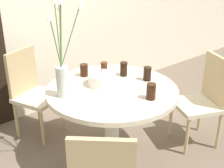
% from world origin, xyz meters
% --- Properties ---
extents(ground_plane, '(16.00, 16.00, 0.00)m').
position_xyz_m(ground_plane, '(0.00, 0.00, 0.00)').
color(ground_plane, '#6B5B4C').
extents(dining_table, '(1.13, 1.13, 0.71)m').
position_xyz_m(dining_table, '(0.00, 0.00, 0.58)').
color(dining_table, beige).
rests_on(dining_table, ground_plane).
extents(chair_near_front, '(0.52, 0.52, 0.90)m').
position_xyz_m(chair_near_front, '(-0.35, 0.86, 0.50)').
color(chair_near_front, beige).
rests_on(chair_near_front, ground_plane).
extents(chair_far_back, '(0.52, 0.52, 0.90)m').
position_xyz_m(chair_far_back, '(0.85, -0.36, 0.50)').
color(chair_far_back, beige).
rests_on(chair_far_back, ground_plane).
extents(birthday_cake, '(0.24, 0.24, 0.15)m').
position_xyz_m(birthday_cake, '(-0.02, 0.11, 0.76)').
color(birthday_cake, white).
rests_on(birthday_cake, dining_table).
extents(flower_vase, '(0.33, 0.22, 0.78)m').
position_xyz_m(flower_vase, '(-0.39, 0.14, 0.95)').
color(flower_vase, silver).
rests_on(flower_vase, dining_table).
extents(side_plate, '(0.17, 0.17, 0.01)m').
position_xyz_m(side_plate, '(0.25, -0.19, 0.71)').
color(side_plate, white).
rests_on(side_plate, dining_table).
extents(drink_glass_0, '(0.06, 0.06, 0.12)m').
position_xyz_m(drink_glass_0, '(0.14, 0.29, 0.77)').
color(drink_glass_0, '#51280F').
rests_on(drink_glass_0, dining_table).
extents(drink_glass_1, '(0.07, 0.07, 0.13)m').
position_xyz_m(drink_glass_1, '(0.35, -0.07, 0.77)').
color(drink_glass_1, black).
rests_on(drink_glass_1, dining_table).
extents(drink_glass_2, '(0.07, 0.07, 0.11)m').
position_xyz_m(drink_glass_2, '(-0.03, 0.38, 0.77)').
color(drink_glass_2, '#33190C').
rests_on(drink_glass_2, dining_table).
extents(drink_glass_3, '(0.08, 0.08, 0.13)m').
position_xyz_m(drink_glass_3, '(0.11, -0.35, 0.77)').
color(drink_glass_3, '#33190C').
rests_on(drink_glass_3, dining_table).
extents(drink_glass_4, '(0.07, 0.07, 0.13)m').
position_xyz_m(drink_glass_4, '(0.26, 0.15, 0.78)').
color(drink_glass_4, black).
rests_on(drink_glass_4, dining_table).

